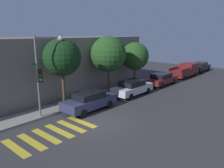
# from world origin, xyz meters

# --- Properties ---
(ground_plane) EXTENTS (60.00, 60.00, 0.00)m
(ground_plane) POSITION_xyz_m (0.00, 0.00, 0.00)
(ground_plane) COLOR #333335
(sidewalk) EXTENTS (26.00, 2.05, 0.14)m
(sidewalk) POSITION_xyz_m (0.00, 4.22, 0.07)
(sidewalk) COLOR gray
(sidewalk) RESTS_ON ground
(building_row) EXTENTS (26.00, 6.00, 5.36)m
(building_row) POSITION_xyz_m (0.00, 8.65, 2.68)
(building_row) COLOR slate
(building_row) RESTS_ON ground
(crosswalk) EXTENTS (4.93, 2.60, 0.00)m
(crosswalk) POSITION_xyz_m (-2.82, 0.80, 0.00)
(crosswalk) COLOR gold
(crosswalk) RESTS_ON ground
(traffic_light_pole) EXTENTS (2.47, 0.56, 5.62)m
(traffic_light_pole) POSITION_xyz_m (-1.54, 3.37, 3.60)
(traffic_light_pole) COLOR slate
(traffic_light_pole) RESTS_ON ground
(sedan_near_corner) EXTENTS (4.33, 1.78, 1.46)m
(sedan_near_corner) POSITION_xyz_m (1.34, 2.10, 0.76)
(sedan_near_corner) COLOR #2D3351
(sedan_near_corner) RESTS_ON ground
(sedan_middle) EXTENTS (4.50, 1.80, 1.42)m
(sedan_middle) POSITION_xyz_m (6.88, 2.10, 0.74)
(sedan_middle) COLOR silver
(sedan_middle) RESTS_ON ground
(sedan_far_end) EXTENTS (4.54, 1.83, 1.37)m
(sedan_far_end) POSITION_xyz_m (12.46, 2.10, 0.72)
(sedan_far_end) COLOR maroon
(sedan_far_end) RESTS_ON ground
(pickup_truck) EXTENTS (5.52, 1.95, 1.72)m
(pickup_truck) POSITION_xyz_m (18.84, 2.10, 0.86)
(pickup_truck) COLOR maroon
(pickup_truck) RESTS_ON ground
(sedan_tail_of_row) EXTENTS (4.67, 1.80, 1.45)m
(sedan_tail_of_row) POSITION_xyz_m (24.38, 2.10, 0.75)
(sedan_tail_of_row) COLOR black
(sedan_tail_of_row) RESTS_ON ground
(tree_near_corner) EXTENTS (2.85, 2.85, 5.42)m
(tree_near_corner) POSITION_xyz_m (0.40, 3.94, 3.98)
(tree_near_corner) COLOR #4C3823
(tree_near_corner) RESTS_ON ground
(tree_midblock) EXTENTS (3.30, 3.30, 5.52)m
(tree_midblock) POSITION_xyz_m (5.56, 3.94, 3.86)
(tree_midblock) COLOR #4C3823
(tree_midblock) RESTS_ON ground
(tree_far_end) EXTENTS (2.96, 2.96, 4.84)m
(tree_far_end) POSITION_xyz_m (9.76, 3.94, 3.35)
(tree_far_end) COLOR #4C3823
(tree_far_end) RESTS_ON ground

